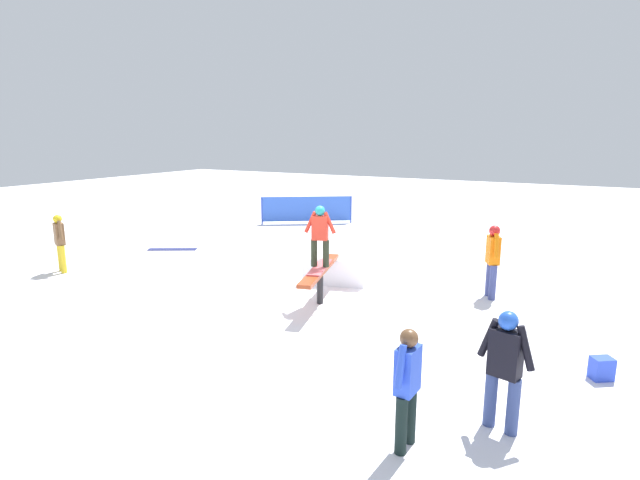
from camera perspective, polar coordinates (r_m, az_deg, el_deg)
The scene contains 11 objects.
ground_plane at distance 10.78m, azimuth -0.00°, elevation -7.24°, with size 60.00×60.00×0.00m, color white.
rail_feature at distance 10.57m, azimuth -0.00°, elevation -3.80°, with size 2.55×0.91×0.79m.
snow_kicker_ramp at distance 12.64m, azimuth 2.32°, elevation -2.78°, with size 1.80×1.50×0.65m, color white.
main_rider_on_rail at distance 10.39m, azimuth -0.00°, elevation 0.26°, with size 1.37×0.67×1.32m.
bystander_blue at distance 5.93m, azimuth 9.94°, elevation -15.74°, with size 0.61×0.23×1.46m.
bystander_black at distance 6.54m, azimuth 20.36°, elevation -13.21°, with size 0.31×0.70×1.53m.
bystander_brown at distance 14.60m, azimuth -27.60°, elevation -0.00°, with size 0.33×0.60×1.52m.
bystander_orange at distance 11.53m, azimuth 19.13°, elevation -1.90°, with size 0.66×0.37×1.63m.
loose_snowboard_navy at distance 16.28m, azimuth -16.51°, elevation -1.03°, with size 1.49×0.28×0.02m, color navy.
backpack_on_snow at distance 8.67m, azimuth 29.50°, elevation -12.65°, with size 0.30×0.22×0.34m, color blue.
safety_fence at distance 20.00m, azimuth -1.53°, elevation 3.56°, with size 2.02×3.06×1.10m.
Camera 1 is at (8.94, 4.85, 3.57)m, focal length 28.00 mm.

